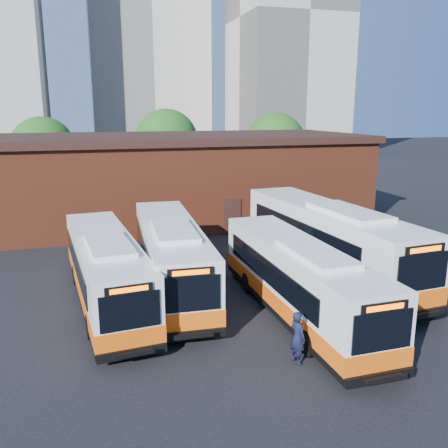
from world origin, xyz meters
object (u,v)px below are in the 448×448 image
object	(u,v)px
bus_midwest	(171,258)
bus_east	(327,242)
transit_worker	(298,337)
bus_mideast	(298,282)
bus_west	(106,272)

from	to	relation	value
bus_midwest	bus_east	bearing A→B (deg)	1.67
bus_east	transit_worker	bearing A→B (deg)	-128.44
bus_midwest	bus_mideast	xyz separation A→B (m)	(4.40, -4.44, -0.06)
bus_mideast	transit_worker	distance (m)	3.81
bus_west	bus_midwest	size ratio (longest dim) A/B	0.95
bus_midwest	transit_worker	bearing A→B (deg)	-67.45
bus_west	transit_worker	size ratio (longest dim) A/B	6.34
bus_mideast	transit_worker	bearing A→B (deg)	-116.08
bus_west	bus_midwest	world-z (taller)	bus_midwest
bus_west	bus_mideast	distance (m)	8.16
bus_mideast	bus_east	distance (m)	5.57
bus_east	bus_mideast	bearing A→B (deg)	-134.46
bus_midwest	transit_worker	xyz separation A→B (m)	(2.80, -7.86, -0.58)
bus_west	bus_midwest	xyz separation A→B (m)	(2.99, 0.98, 0.08)
bus_mideast	bus_east	world-z (taller)	bus_east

